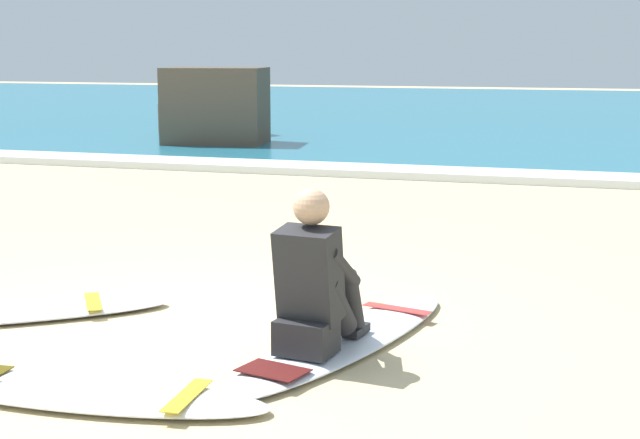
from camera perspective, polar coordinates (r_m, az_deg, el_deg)
The scene contains 7 objects.
ground_plane at distance 6.18m, azimuth -8.33°, elevation -6.75°, with size 80.00×80.00×0.00m, color #CCB584.
sea at distance 27.08m, azimuth 11.87°, elevation 6.32°, with size 80.00×28.00×0.10m, color teal.
breaking_foam at distance 13.56m, azimuth 6.17°, elevation 2.80°, with size 80.00×0.90×0.11m, color white.
surfboard_main at distance 5.86m, azimuth 1.53°, elevation -7.24°, with size 1.12×2.49×0.08m.
surfer_seated at distance 5.49m, azimuth -0.30°, elevation -4.09°, with size 0.43×0.74×0.95m.
surfboard_spare_near at distance 5.15m, azimuth -13.90°, elevation -10.06°, with size 2.03×0.64×0.08m.
rock_outcrop_distant at distance 18.16m, azimuth -6.36°, elevation 6.55°, with size 2.98×3.13×1.46m.
Camera 1 is at (2.59, -5.32, 1.79)m, focal length 53.34 mm.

